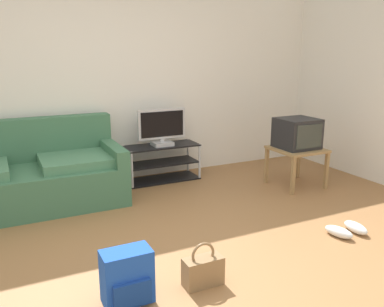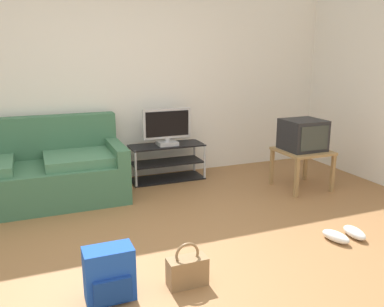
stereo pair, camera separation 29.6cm
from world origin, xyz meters
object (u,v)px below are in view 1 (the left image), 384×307
object	(u,v)px
couch	(25,177)
tv_stand	(162,163)
side_table	(297,154)
handbag	(203,270)
sneakers_pair	(347,230)
flat_tv	(162,128)
backpack	(127,277)
crt_tv	(297,133)

from	to	relation	value
couch	tv_stand	bearing A→B (deg)	6.59
side_table	handbag	distance (m)	2.54
couch	tv_stand	distance (m)	1.66
couch	side_table	xyz separation A→B (m)	(3.05, -0.74, 0.09)
couch	handbag	xyz separation A→B (m)	(1.00, -2.20, -0.21)
tv_stand	side_table	xyz separation A→B (m)	(1.41, -0.93, 0.18)
tv_stand	sneakers_pair	world-z (taller)	tv_stand
flat_tv	side_table	size ratio (longest dim) A/B	1.09
couch	backpack	world-z (taller)	couch
crt_tv	backpack	size ratio (longest dim) A/B	1.24
crt_tv	sneakers_pair	distance (m)	1.54
couch	crt_tv	size ratio (longest dim) A/B	4.43
backpack	sneakers_pair	distance (m)	2.11
tv_stand	couch	bearing A→B (deg)	-173.41
flat_tv	sneakers_pair	world-z (taller)	flat_tv
tv_stand	flat_tv	size ratio (longest dim) A/B	1.52
flat_tv	handbag	xyz separation A→B (m)	(-0.65, -2.37, -0.58)
crt_tv	sneakers_pair	xyz separation A→B (m)	(-0.49, -1.32, -0.62)
backpack	handbag	xyz separation A→B (m)	(0.54, -0.04, -0.07)
couch	side_table	world-z (taller)	couch
flat_tv	crt_tv	distance (m)	1.67
crt_tv	handbag	bearing A→B (deg)	-144.41
crt_tv	backpack	distance (m)	3.00
crt_tv	handbag	size ratio (longest dim) A/B	1.39
side_table	crt_tv	xyz separation A→B (m)	(-0.00, 0.02, 0.25)
side_table	sneakers_pair	size ratio (longest dim) A/B	1.55
sneakers_pair	side_table	bearing A→B (deg)	69.42
handbag	side_table	bearing A→B (deg)	35.30
handbag	sneakers_pair	distance (m)	1.57
handbag	sneakers_pair	bearing A→B (deg)	5.34
tv_stand	side_table	distance (m)	1.70
couch	tv_stand	xyz separation A→B (m)	(1.65, 0.19, -0.09)
flat_tv	side_table	distance (m)	1.70
backpack	crt_tv	bearing A→B (deg)	24.09
tv_stand	backpack	xyz separation A→B (m)	(-1.19, -2.35, -0.05)
couch	side_table	distance (m)	3.15
side_table	backpack	xyz separation A→B (m)	(-2.60, -1.41, -0.23)
couch	crt_tv	xyz separation A→B (m)	(3.05, -0.73, 0.34)
flat_tv	side_table	bearing A→B (deg)	-32.92
couch	sneakers_pair	size ratio (longest dim) A/B	5.48
flat_tv	sneakers_pair	xyz separation A→B (m)	(0.92, -2.22, -0.65)
handbag	sneakers_pair	xyz separation A→B (m)	(1.56, 0.15, -0.07)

